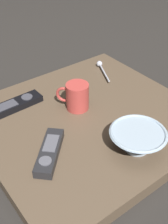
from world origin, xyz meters
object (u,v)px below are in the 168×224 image
at_px(coffee_mug, 76,97).
at_px(tv_remote_far, 50,152).
at_px(cereal_bowl, 137,139).
at_px(tv_remote_near, 12,106).
at_px(teaspoon, 101,66).

relative_size(coffee_mug, tv_remote_far, 0.62).
height_order(cereal_bowl, tv_remote_near, cereal_bowl).
relative_size(cereal_bowl, coffee_mug, 1.67).
xyz_separation_m(cereal_bowl, tv_remote_far, (0.12, 0.20, -0.02)).
bearing_deg(teaspoon, tv_remote_far, 124.53).
relative_size(tv_remote_near, tv_remote_far, 1.36).
bearing_deg(tv_remote_near, cereal_bowl, -152.81).
distance_m(tv_remote_near, tv_remote_far, 0.25).
distance_m(coffee_mug, teaspoon, 0.28).
bearing_deg(coffee_mug, tv_remote_far, 125.83).
bearing_deg(coffee_mug, cereal_bowl, -174.46).
height_order(cereal_bowl, tv_remote_far, cereal_bowl).
distance_m(cereal_bowl, coffee_mug, 0.25).
bearing_deg(tv_remote_far, coffee_mug, -54.17).
relative_size(cereal_bowl, teaspoon, 1.12).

